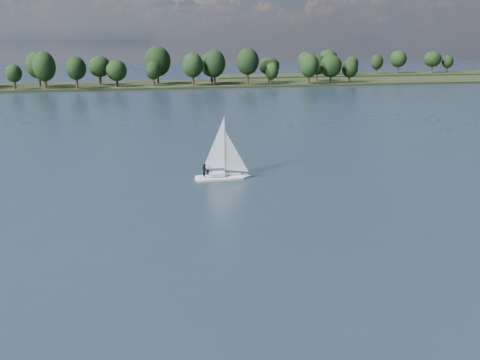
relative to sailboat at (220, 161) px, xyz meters
name	(u,v)px	position (x,y,z in m)	size (l,w,h in m)	color
ground	(129,127)	(-9.88, 49.11, -2.48)	(700.00, 700.00, 0.00)	#233342
far_shore	(117,86)	(-9.88, 161.11, -2.48)	(660.00, 40.00, 1.50)	black
far_shore_back	(404,74)	(150.12, 209.11, -2.48)	(220.00, 30.00, 1.40)	black
sailboat	(220,161)	(0.00, 0.00, 0.00)	(6.80, 2.06, 8.89)	white
treeline	(108,66)	(-13.09, 157.41, 5.75)	(562.64, 74.13, 18.76)	black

